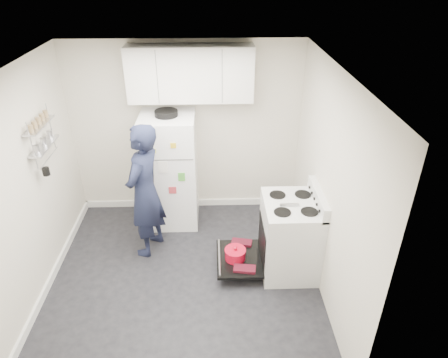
{
  "coord_description": "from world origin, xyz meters",
  "views": [
    {
      "loc": [
        0.37,
        -3.63,
        3.46
      ],
      "look_at": [
        0.5,
        0.56,
        1.05
      ],
      "focal_mm": 32.0,
      "sensor_mm": 36.0,
      "label": 1
    }
  ],
  "objects_px": {
    "electric_range": "(289,237)",
    "refrigerator": "(170,170)",
    "open_oven_door": "(238,257)",
    "person": "(145,192)"
  },
  "relations": [
    {
      "from": "electric_range",
      "to": "refrigerator",
      "type": "bearing_deg",
      "value": 143.48
    },
    {
      "from": "electric_range",
      "to": "refrigerator",
      "type": "height_order",
      "value": "refrigerator"
    },
    {
      "from": "electric_range",
      "to": "open_oven_door",
      "type": "distance_m",
      "value": 0.67
    },
    {
      "from": "open_oven_door",
      "to": "person",
      "type": "bearing_deg",
      "value": 159.54
    },
    {
      "from": "refrigerator",
      "to": "person",
      "type": "xyz_separation_m",
      "value": [
        -0.25,
        -0.68,
        0.07
      ]
    },
    {
      "from": "refrigerator",
      "to": "electric_range",
      "type": "bearing_deg",
      "value": -36.52
    },
    {
      "from": "open_oven_door",
      "to": "person",
      "type": "height_order",
      "value": "person"
    },
    {
      "from": "open_oven_door",
      "to": "refrigerator",
      "type": "height_order",
      "value": "refrigerator"
    },
    {
      "from": "open_oven_door",
      "to": "refrigerator",
      "type": "distance_m",
      "value": 1.54
    },
    {
      "from": "open_oven_door",
      "to": "person",
      "type": "distance_m",
      "value": 1.4
    }
  ]
}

